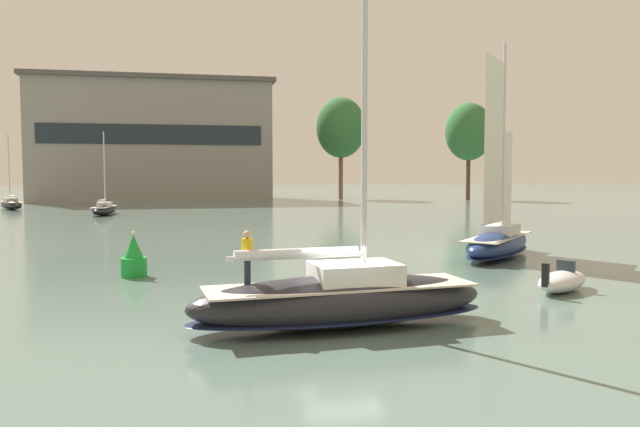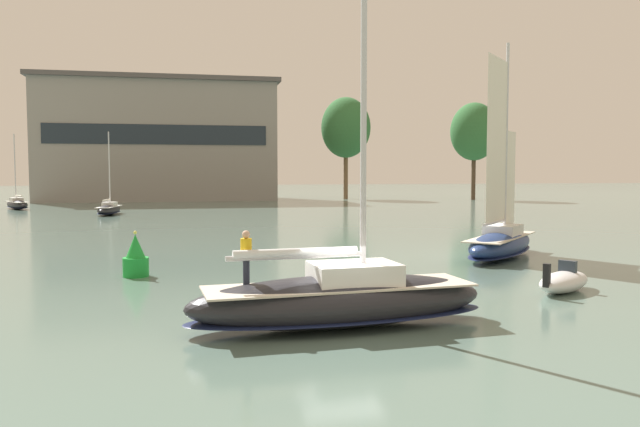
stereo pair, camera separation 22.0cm
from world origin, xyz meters
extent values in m
plane|color=slate|center=(0.00, 0.00, 0.00)|extent=(400.00, 400.00, 0.00)
cube|color=gray|center=(-9.41, 88.23, 9.47)|extent=(37.09, 15.23, 18.93)
cube|color=#1E2833|center=(-9.41, 80.53, 10.41)|extent=(33.38, 0.10, 3.03)
cube|color=#514C4C|center=(-9.41, 88.23, 19.28)|extent=(38.29, 16.43, 0.70)
cylinder|color=brown|center=(5.83, 85.63, 4.21)|extent=(0.67, 0.67, 8.42)
ellipsoid|color=#336B38|center=(5.83, 85.63, 10.96)|extent=(7.58, 7.58, 9.26)
cylinder|color=#4C3828|center=(41.78, 78.29, 4.36)|extent=(0.70, 0.70, 8.72)
ellipsoid|color=#336B38|center=(41.78, 78.29, 11.36)|extent=(7.85, 7.85, 9.59)
cylinder|color=brown|center=(21.70, 85.86, 4.70)|extent=(0.75, 0.75, 9.41)
ellipsoid|color=#336B38|center=(21.70, 85.86, 12.25)|extent=(8.47, 8.47, 10.35)
ellipsoid|color=#232328|center=(0.00, 0.00, 0.81)|extent=(9.69, 3.44, 1.62)
ellipsoid|color=#19234C|center=(0.00, 0.00, 0.36)|extent=(9.79, 3.47, 0.19)
cube|color=beige|center=(0.00, 0.00, 1.28)|extent=(8.52, 2.92, 0.06)
cube|color=silver|center=(0.47, 0.04, 1.64)|extent=(2.81, 2.08, 0.67)
cylinder|color=silver|center=(0.76, 0.06, 7.25)|extent=(0.19, 0.19, 11.88)
cylinder|color=silver|center=(-1.37, -0.11, 2.26)|extent=(4.28, 0.51, 0.16)
cylinder|color=white|center=(-1.37, -0.11, 2.38)|extent=(3.86, 0.58, 0.26)
cylinder|color=#232838|center=(-2.87, 0.08, 1.74)|extent=(0.22, 0.22, 0.85)
cylinder|color=gold|center=(-2.87, 0.08, 2.49)|extent=(0.37, 0.37, 0.65)
sphere|color=tan|center=(-2.87, 0.08, 2.93)|extent=(0.24, 0.24, 0.24)
ellipsoid|color=#232328|center=(-26.04, 66.26, 0.58)|extent=(4.79, 6.97, 1.16)
ellipsoid|color=#19234C|center=(-26.04, 66.26, 0.26)|extent=(4.84, 7.04, 0.14)
cube|color=#BCB7A8|center=(-26.04, 66.26, 0.93)|extent=(4.15, 6.10, 0.06)
cube|color=beige|center=(-26.19, 66.56, 1.20)|extent=(2.06, 2.31, 0.48)
cylinder|color=silver|center=(-26.28, 66.74, 5.23)|extent=(0.14, 0.14, 8.55)
cylinder|color=silver|center=(-25.59, 65.37, 1.64)|extent=(1.49, 2.80, 0.12)
cylinder|color=silver|center=(-25.59, 65.37, 1.73)|extent=(1.41, 2.56, 0.19)
ellipsoid|color=navy|center=(12.45, 13.30, 0.73)|extent=(7.67, 7.89, 1.46)
ellipsoid|color=#19234C|center=(12.45, 13.30, 0.33)|extent=(7.75, 7.97, 0.18)
cube|color=beige|center=(12.45, 13.30, 1.16)|extent=(6.68, 6.88, 0.06)
cube|color=silver|center=(12.75, 13.61, 1.49)|extent=(2.88, 2.91, 0.60)
cylinder|color=silver|center=(12.93, 13.80, 6.57)|extent=(0.17, 0.17, 10.75)
cylinder|color=silver|center=(11.60, 12.40, 2.05)|extent=(2.77, 2.90, 0.15)
cube|color=silver|center=(11.70, 12.51, 6.46)|extent=(2.47, 2.60, 8.81)
cube|color=silver|center=(13.65, 14.56, 4.15)|extent=(1.32, 1.39, 5.91)
ellipsoid|color=#232328|center=(-13.38, 53.43, 0.56)|extent=(2.69, 6.77, 1.12)
ellipsoid|color=#19234C|center=(-13.38, 53.43, 0.25)|extent=(2.71, 6.84, 0.13)
cube|color=silver|center=(-13.38, 53.43, 0.90)|extent=(2.29, 5.95, 0.06)
cube|color=silver|center=(-13.34, 53.76, 1.16)|extent=(1.52, 2.00, 0.46)
cylinder|color=silver|center=(-13.31, 53.96, 5.04)|extent=(0.13, 0.13, 8.23)
cylinder|color=silver|center=(-13.51, 52.49, 1.59)|extent=(0.50, 2.95, 0.11)
cylinder|color=silver|center=(-13.51, 52.49, 1.66)|extent=(0.53, 2.67, 0.18)
ellipsoid|color=silver|center=(10.08, 3.61, 0.41)|extent=(3.59, 3.07, 0.82)
cube|color=black|center=(8.74, 2.69, 0.86)|extent=(0.30, 0.31, 0.90)
cube|color=#28333D|center=(10.36, 3.80, 0.98)|extent=(0.59, 0.70, 0.49)
cylinder|color=green|center=(-6.99, 10.86, 0.44)|extent=(1.17, 1.17, 0.88)
cone|color=green|center=(-6.99, 10.86, 1.41)|extent=(0.88, 0.88, 1.07)
sphere|color=#F2F266|center=(-6.99, 10.86, 2.03)|extent=(0.16, 0.16, 0.16)
camera|label=1|loc=(-4.68, -18.49, 4.83)|focal=35.00mm
camera|label=2|loc=(-4.46, -18.53, 4.83)|focal=35.00mm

